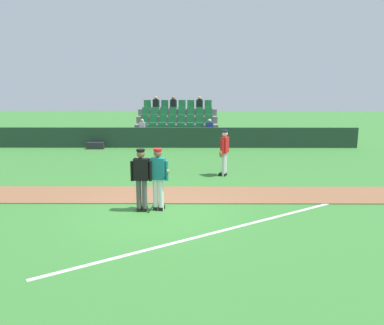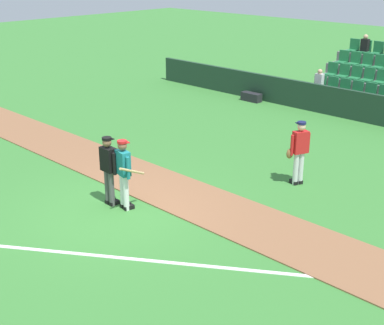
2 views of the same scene
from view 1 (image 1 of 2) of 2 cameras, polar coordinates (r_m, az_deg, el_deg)
The scene contains 9 objects.
ground_plane at distance 11.03m, azimuth -5.19°, elevation -7.24°, with size 80.00×80.00×0.00m, color #387A33.
infield_dirt_path at distance 12.69m, azimuth -4.44°, elevation -4.64°, with size 28.00×1.92×0.03m, color brown.
foul_line_chalk at distance 10.68m, azimuth 10.95°, elevation -8.00°, with size 12.00×0.10×0.01m, color white.
dugout_fence at distance 21.79m, azimuth -2.44°, elevation 3.60°, with size 20.00×0.16×1.11m, color #1E3828.
stadium_bleachers at distance 24.05m, azimuth -2.18°, elevation 4.79°, with size 5.00×3.80×2.70m.
batter_teal_jersey at distance 10.98m, azimuth -4.88°, elevation -2.06°, with size 0.62×0.80×1.76m.
umpire_home_plate at distance 10.94m, azimuth -7.31°, elevation -1.99°, with size 0.59×0.31×1.76m.
runner_red_jersey at distance 15.11m, azimuth 4.68°, elevation 1.64°, with size 0.42×0.62×1.76m.
equipment_bag at distance 22.03m, azimuth -13.73°, elevation 2.38°, with size 0.90×0.36×0.36m, color #232328.
Camera 1 is at (1.05, -10.40, 3.52)m, focal length 37.01 mm.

